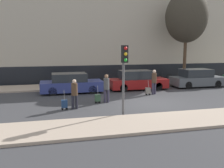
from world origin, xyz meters
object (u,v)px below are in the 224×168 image
(parked_car_1, at_px, (137,81))
(pedestrian_left, at_px, (74,92))
(parked_bicycle, at_px, (164,78))
(traffic_light, at_px, (124,66))
(parked_car_2, at_px, (197,79))
(bare_tree_near_crossing, at_px, (186,17))
(trolley_left, at_px, (64,104))
(pedestrian_right, at_px, (154,80))
(trolley_right, at_px, (148,91))
(parked_car_0, at_px, (71,84))
(trolley_center, at_px, (98,98))
(pedestrian_center, at_px, (106,87))

(parked_car_1, bearing_deg, pedestrian_left, -137.17)
(parked_bicycle, bearing_deg, traffic_light, -125.42)
(parked_car_2, bearing_deg, bare_tree_near_crossing, 91.27)
(trolley_left, height_order, parked_bicycle, parked_bicycle)
(pedestrian_left, bearing_deg, pedestrian_right, 23.16)
(trolley_right, relative_size, bare_tree_near_crossing, 0.13)
(trolley_left, bearing_deg, pedestrian_right, 24.00)
(parked_car_1, relative_size, trolley_left, 4.23)
(parked_car_0, bearing_deg, parked_bicycle, 15.97)
(traffic_light, bearing_deg, trolley_left, 143.15)
(pedestrian_right, bearing_deg, parked_bicycle, 38.16)
(trolley_left, distance_m, pedestrian_right, 7.00)
(trolley_center, distance_m, traffic_light, 3.82)
(pedestrian_center, xyz_separation_m, trolley_center, (-0.55, -0.04, -0.65))
(parked_car_1, bearing_deg, pedestrian_center, -130.96)
(pedestrian_center, bearing_deg, parked_car_1, 44.88)
(parked_car_0, height_order, traffic_light, traffic_light)
(parked_car_1, xyz_separation_m, traffic_light, (-3.22, -7.01, 1.74))
(pedestrian_left, xyz_separation_m, trolley_right, (5.30, 2.63, -0.59))
(pedestrian_left, bearing_deg, parked_car_2, 22.57)
(pedestrian_left, distance_m, trolley_center, 1.90)
(trolley_left, height_order, trolley_right, trolley_left)
(pedestrian_center, bearing_deg, trolley_center, -179.92)
(trolley_center, distance_m, bare_tree_near_crossing, 12.23)
(parked_car_0, xyz_separation_m, pedestrian_left, (-0.24, -4.84, 0.24))
(pedestrian_left, relative_size, pedestrian_center, 0.95)
(parked_car_0, relative_size, trolley_right, 4.20)
(trolley_left, bearing_deg, trolley_right, 24.47)
(parked_car_1, distance_m, parked_bicycle, 4.12)
(pedestrian_left, xyz_separation_m, bare_tree_near_crossing, (10.59, 7.00, 4.97))
(parked_car_1, height_order, traffic_light, traffic_light)
(parked_car_0, xyz_separation_m, parked_bicycle, (8.53, 2.44, -0.17))
(trolley_right, bearing_deg, parked_bicycle, 53.26)
(pedestrian_right, relative_size, parked_bicycle, 0.98)
(trolley_right, bearing_deg, trolley_center, -157.79)
(bare_tree_near_crossing, bearing_deg, parked_car_2, -88.73)
(pedestrian_left, xyz_separation_m, pedestrian_center, (2.01, 1.11, 0.05))
(parked_bicycle, bearing_deg, parked_car_1, -145.80)
(trolley_right, bearing_deg, traffic_light, -124.07)
(pedestrian_right, xyz_separation_m, bare_tree_near_crossing, (4.77, 4.19, 4.89))
(trolley_center, bearing_deg, bare_tree_near_crossing, 33.00)
(parked_car_0, xyz_separation_m, bare_tree_near_crossing, (10.35, 2.15, 5.21))
(trolley_left, bearing_deg, bare_tree_near_crossing, 32.23)
(trolley_right, distance_m, traffic_light, 6.02)
(parked_car_1, relative_size, parked_car_2, 1.04)
(traffic_light, bearing_deg, parked_car_2, 39.64)
(pedestrian_right, height_order, trolley_right, pedestrian_right)
(pedestrian_center, relative_size, trolley_center, 1.61)
(trolley_right, height_order, parked_bicycle, parked_bicycle)
(trolley_center, relative_size, pedestrian_right, 0.61)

